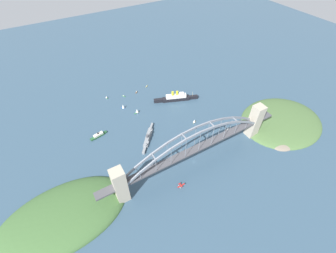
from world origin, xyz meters
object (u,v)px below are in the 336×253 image
Objects in this scene: ocean_liner at (176,98)px; seaplane_taxiing_near_bridge at (181,186)px; small_boat_3 at (194,121)px; small_boat_7 at (123,106)px; harbor_ferry_steamer at (98,135)px; small_boat_4 at (228,128)px; channel_marker_buoy at (214,140)px; naval_cruiser at (148,137)px; small_boat_2 at (136,92)px; small_boat_5 at (106,97)px; small_boat_6 at (124,96)px; harbor_arch_bridge at (196,148)px; small_boat_0 at (137,111)px; small_boat_1 at (147,86)px.

seaplane_taxiing_near_bridge is at bearing -119.52° from ocean_liner.
small_boat_3 is 136.68m from small_boat_7.
harbor_ferry_steamer is 2.66× the size of seaplane_taxiing_near_bridge.
small_boat_7 is at bearing 132.63° from small_boat_4.
channel_marker_buoy is at bearing -57.02° from small_boat_7.
channel_marker_buoy is at bearing -90.55° from ocean_liner.
ocean_liner reaches higher than harbor_ferry_steamer.
ocean_liner is 190.51m from seaplane_taxiing_near_bridge.
naval_cruiser is at bearing 158.06° from small_boat_4.
harbor_ferry_steamer is 132.57m from small_boat_2.
small_boat_3 is (-4.94, -70.49, -2.44)m from ocean_liner.
small_boat_5 is 2.44× the size of channel_marker_buoy.
small_boat_2 is (-56.11, 62.57, -5.28)m from ocean_liner.
seaplane_taxiing_near_bridge is at bearing -92.50° from small_boat_6.
small_boat_4 is (89.83, -177.62, 3.42)m from small_boat_2.
channel_marker_buoy is at bearing -59.71° from small_boat_5.
small_boat_3 reaches higher than seaplane_taxiing_near_bridge.
small_boat_7 is (16.94, -45.73, 1.63)m from small_boat_5.
small_boat_6 is (-78.88, 133.82, -2.99)m from small_boat_3.
harbor_arch_bridge reaches higher than small_boat_4.
ocean_liner is at bearing 34.43° from naval_cruiser.
small_boat_7 reaches higher than small_boat_0.
small_boat_4 is (127.55, 50.70, 2.15)m from seaplane_taxiing_near_bridge.
small_boat_4 is 1.34× the size of small_boat_6.
small_boat_1 is 142.99m from small_boat_3.
ocean_liner reaches higher than small_boat_0.
small_boat_0 is 0.98× the size of small_boat_7.
small_boat_1 is at bearing 64.40° from naval_cruiser.
small_boat_6 is (31.91, -11.28, -2.54)m from small_boat_5.
harbor_arch_bridge is 55.72m from seaplane_taxiing_near_bridge.
harbor_arch_bridge reaches higher than ocean_liner.
harbor_arch_bridge is 177.99m from small_boat_7.
ocean_liner is at bearing 106.33° from small_boat_4.
small_boat_6 is at bearing -19.46° from small_boat_5.
harbor_ferry_steamer is at bearing -144.09° from small_boat_7.
harbor_arch_bridge is 64.68m from channel_marker_buoy.
small_boat_4 is at bearing -71.36° from small_boat_1.
small_boat_5 is (-110.78, 145.09, -0.46)m from small_boat_3.
channel_marker_buoy is at bearing 25.50° from seaplane_taxiing_near_bridge.
small_boat_2 reaches higher than small_boat_1.
ocean_liner is 81.53m from small_boat_0.
small_boat_1 is 0.65× the size of small_boat_4.
channel_marker_buoy is (82.65, -184.87, 0.42)m from small_boat_6.
seaplane_taxiing_near_bridge is 170.69m from small_boat_0.
small_boat_7 is at bearing -141.71° from small_boat_2.
small_boat_3 is 0.80× the size of small_boat_4.
small_boat_5 is (-115.72, 74.60, -2.90)m from ocean_liner.
small_boat_4 is (115.11, -119.53, -0.16)m from small_boat_0.
small_boat_6 is (-117.54, 178.37, -3.58)m from small_boat_4.
naval_cruiser is 4.80× the size of seaplane_taxiing_near_bridge.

